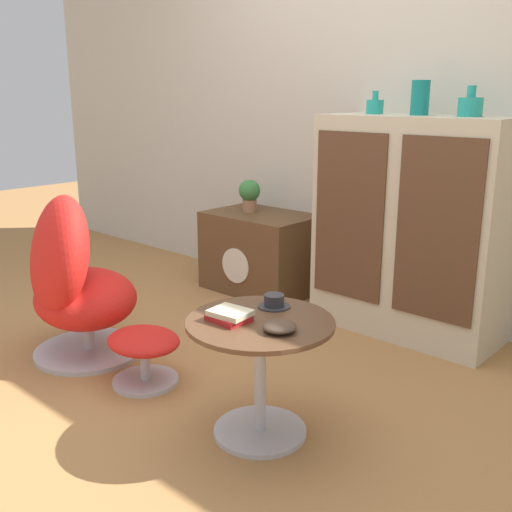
# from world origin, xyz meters

# --- Properties ---
(ground_plane) EXTENTS (12.00, 12.00, 0.00)m
(ground_plane) POSITION_xyz_m (0.00, 0.00, 0.00)
(ground_plane) COLOR #A87542
(wall_back) EXTENTS (6.40, 0.06, 2.60)m
(wall_back) POSITION_xyz_m (0.00, 1.57, 1.30)
(wall_back) COLOR beige
(wall_back) RESTS_ON ground_plane
(sideboard) EXTENTS (0.99, 0.46, 1.17)m
(sideboard) POSITION_xyz_m (0.43, 1.32, 0.58)
(sideboard) COLOR beige
(sideboard) RESTS_ON ground_plane
(tv_console) EXTENTS (0.71, 0.48, 0.52)m
(tv_console) POSITION_xyz_m (-0.63, 1.30, 0.26)
(tv_console) COLOR brown
(tv_console) RESTS_ON ground_plane
(egg_chair) EXTENTS (0.74, 0.71, 0.84)m
(egg_chair) POSITION_xyz_m (-0.62, -0.08, 0.40)
(egg_chair) COLOR #B7B7BC
(egg_chair) RESTS_ON ground_plane
(ottoman) EXTENTS (0.35, 0.30, 0.25)m
(ottoman) POSITION_xyz_m (-0.13, -0.05, 0.17)
(ottoman) COLOR #B7B7BC
(ottoman) RESTS_ON ground_plane
(coffee_table) EXTENTS (0.55, 0.55, 0.47)m
(coffee_table) POSITION_xyz_m (0.53, -0.01, 0.31)
(coffee_table) COLOR #B7B7BC
(coffee_table) RESTS_ON ground_plane
(vase_leftmost) EXTENTS (0.09, 0.09, 0.12)m
(vase_leftmost) POSITION_xyz_m (0.17, 1.32, 1.21)
(vase_leftmost) COLOR teal
(vase_leftmost) RESTS_ON sideboard
(vase_inner_left) EXTENTS (0.09, 0.09, 0.17)m
(vase_inner_left) POSITION_xyz_m (0.43, 1.32, 1.25)
(vase_inner_left) COLOR #147A75
(vase_inner_left) RESTS_ON sideboard
(vase_inner_right) EXTENTS (0.12, 0.12, 0.14)m
(vase_inner_right) POSITION_xyz_m (0.69, 1.32, 1.22)
(vase_inner_right) COLOR teal
(vase_inner_right) RESTS_ON sideboard
(potted_plant) EXTENTS (0.14, 0.14, 0.21)m
(potted_plant) POSITION_xyz_m (-0.73, 1.30, 0.64)
(potted_plant) COLOR #996B4C
(potted_plant) RESTS_ON tv_console
(teacup) EXTENTS (0.13, 0.13, 0.05)m
(teacup) POSITION_xyz_m (0.48, 0.13, 0.49)
(teacup) COLOR #2D2D33
(teacup) RESTS_ON coffee_table
(book_stack) EXTENTS (0.15, 0.13, 0.04)m
(book_stack) POSITION_xyz_m (0.45, -0.09, 0.49)
(book_stack) COLOR red
(book_stack) RESTS_ON coffee_table
(bowl) EXTENTS (0.12, 0.12, 0.04)m
(bowl) POSITION_xyz_m (0.65, -0.04, 0.49)
(bowl) COLOR #4C3828
(bowl) RESTS_ON coffee_table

